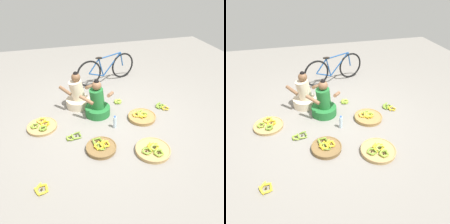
# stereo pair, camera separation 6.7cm
# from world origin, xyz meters

# --- Properties ---
(ground_plane) EXTENTS (10.00, 10.00, 0.00)m
(ground_plane) POSITION_xyz_m (0.00, 0.00, 0.00)
(ground_plane) COLOR gray
(vendor_woman_front) EXTENTS (0.75, 0.53, 0.81)m
(vendor_woman_front) POSITION_xyz_m (-0.18, 0.30, 0.26)
(vendor_woman_front) COLOR #237233
(vendor_woman_front) RESTS_ON ground
(vendor_woman_behind) EXTENTS (0.76, 0.52, 0.83)m
(vendor_woman_behind) POSITION_xyz_m (-0.53, 0.73, 0.27)
(vendor_woman_behind) COLOR beige
(vendor_woman_behind) RESTS_ON ground
(bicycle_leaning) EXTENTS (1.64, 0.55, 0.73)m
(bicycle_leaning) POSITION_xyz_m (0.38, 1.76, 0.36)
(bicycle_leaning) COLOR black
(bicycle_leaning) RESTS_ON ground
(banana_basket_near_bicycle) EXTENTS (0.58, 0.58, 0.13)m
(banana_basket_near_bicycle) POSITION_xyz_m (-1.32, 0.12, 0.04)
(banana_basket_near_bicycle) COLOR tan
(banana_basket_near_bicycle) RESTS_ON ground
(banana_basket_mid_right) EXTENTS (0.57, 0.57, 0.15)m
(banana_basket_mid_right) POSITION_xyz_m (0.66, -0.09, 0.05)
(banana_basket_mid_right) COLOR #A87F47
(banana_basket_mid_right) RESTS_ON ground
(banana_basket_back_center) EXTENTS (0.60, 0.60, 0.14)m
(banana_basket_back_center) POSITION_xyz_m (0.49, -1.05, 0.04)
(banana_basket_back_center) COLOR tan
(banana_basket_back_center) RESTS_ON ground
(banana_basket_front_left) EXTENTS (0.53, 0.53, 0.15)m
(banana_basket_front_left) POSITION_xyz_m (-0.34, -0.76, 0.05)
(banana_basket_front_left) COLOR brown
(banana_basket_front_left) RESTS_ON ground
(loose_bananas_back_left) EXTENTS (0.27, 0.29, 0.09)m
(loose_bananas_back_left) POSITION_xyz_m (1.23, 0.19, 0.03)
(loose_bananas_back_left) COLOR gold
(loose_bananas_back_left) RESTS_ON ground
(loose_bananas_front_right) EXTENTS (0.29, 0.20, 0.09)m
(loose_bananas_front_right) POSITION_xyz_m (-0.76, -0.34, 0.03)
(loose_bananas_front_right) COLOR #8CAD38
(loose_bananas_front_right) RESTS_ON ground
(loose_bananas_back_right) EXTENTS (0.21, 0.21, 0.09)m
(loose_bananas_back_right) POSITION_xyz_m (0.37, 0.64, 0.03)
(loose_bananas_back_right) COLOR #9EB747
(loose_bananas_back_right) RESTS_ON ground
(loose_bananas_near_vendor) EXTENTS (0.22, 0.22, 0.09)m
(loose_bananas_near_vendor) POSITION_xyz_m (-1.34, -1.36, 0.03)
(loose_bananas_near_vendor) COLOR yellow
(loose_bananas_near_vendor) RESTS_ON ground
(water_bottle) EXTENTS (0.06, 0.06, 0.27)m
(water_bottle) POSITION_xyz_m (0.05, -0.23, 0.13)
(water_bottle) COLOR silver
(water_bottle) RESTS_ON ground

